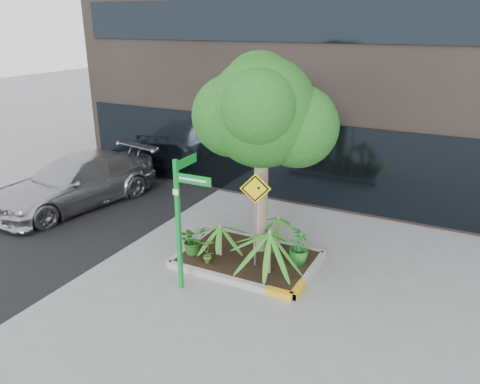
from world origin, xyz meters
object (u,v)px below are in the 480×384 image
at_px(parked_car, 77,182).
at_px(street_sign_post, 182,211).
at_px(tree, 262,112).
at_px(cattle_sign, 255,205).

distance_m(parked_car, street_sign_post, 6.43).
bearing_deg(tree, parked_car, 176.30).
distance_m(street_sign_post, cattle_sign, 1.73).
xyz_separation_m(street_sign_post, cattle_sign, (1.09, 1.34, -0.14)).
height_order(parked_car, street_sign_post, street_sign_post).
bearing_deg(cattle_sign, parked_car, 146.43).
distance_m(tree, street_sign_post, 2.96).
bearing_deg(tree, street_sign_post, -110.88).
relative_size(tree, parked_car, 0.91).
relative_size(tree, street_sign_post, 1.67).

